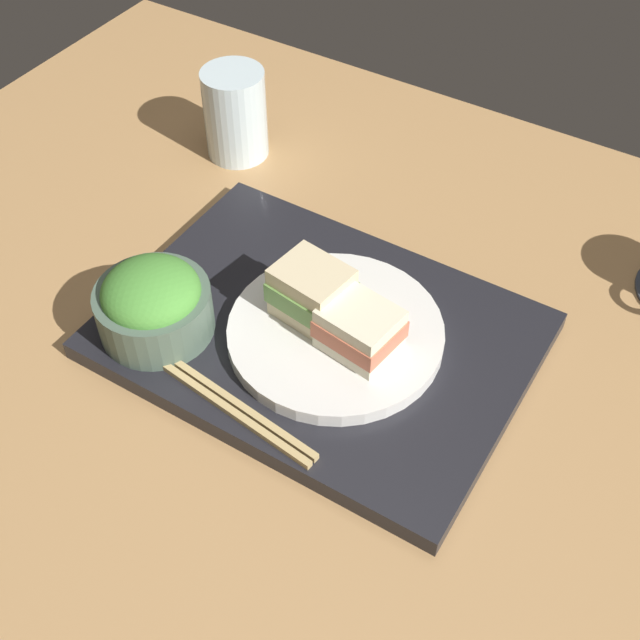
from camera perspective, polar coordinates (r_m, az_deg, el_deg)
The scene contains 8 objects.
ground_plane at distance 84.71cm, azimuth 2.93°, elevation -4.24°, with size 140.00×100.00×3.00cm, color tan.
serving_tray at distance 85.16cm, azimuth -0.06°, elevation -1.08°, with size 41.89×30.64×2.12cm, color black.
sandwich_plate at distance 82.93cm, azimuth 1.08°, elevation -0.90°, with size 21.81×21.81×1.59cm, color silver.
sandwich_near at distance 81.64cm, azimuth -0.56°, elevation 1.95°, with size 8.02×7.23×5.88cm.
sandwich_far at distance 79.18cm, azimuth 2.85°, elevation -0.50°, with size 8.04×7.02×4.89cm.
salad_bowl at distance 83.45cm, azimuth -11.45°, elevation 1.17°, with size 11.66×11.66×7.84cm.
chopsticks_pair at distance 77.97cm, azimuth -5.88°, elevation -6.11°, with size 18.89×3.95×0.70cm.
drinking_glass at distance 107.77cm, azimuth -5.87°, elevation 13.98°, with size 7.96×7.96×11.59cm, color silver.
Camera 1 is at (23.72, -46.84, 64.97)cm, focal length 46.35 mm.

